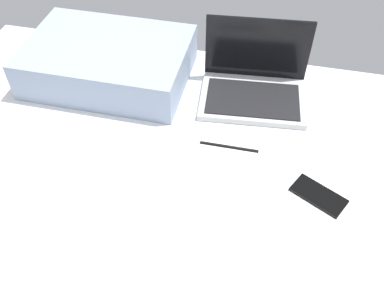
% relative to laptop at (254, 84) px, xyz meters
% --- Properties ---
extents(bed_mattress, '(1.80, 1.40, 0.18)m').
position_rel_laptop_xyz_m(bed_mattress, '(-0.10, -0.50, -0.13)').
color(bed_mattress, white).
rests_on(bed_mattress, ground).
extents(laptop, '(0.35, 0.26, 0.23)m').
position_rel_laptop_xyz_m(laptop, '(0.00, 0.00, 0.00)').
color(laptop, '#B7BABC').
rests_on(laptop, bed_mattress).
extents(cell_phone, '(0.16, 0.13, 0.01)m').
position_rel_laptop_xyz_m(cell_phone, '(0.22, -0.37, -0.04)').
color(cell_phone, black).
rests_on(cell_phone, bed_mattress).
extents(pillow, '(0.52, 0.36, 0.13)m').
position_rel_laptop_xyz_m(pillow, '(-0.48, -0.02, 0.02)').
color(pillow, '#8C9EB7').
rests_on(pillow, bed_mattress).
extents(charger_cable, '(0.17, 0.01, 0.01)m').
position_rel_laptop_xyz_m(charger_cable, '(-0.04, -0.25, -0.04)').
color(charger_cable, black).
rests_on(charger_cable, bed_mattress).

